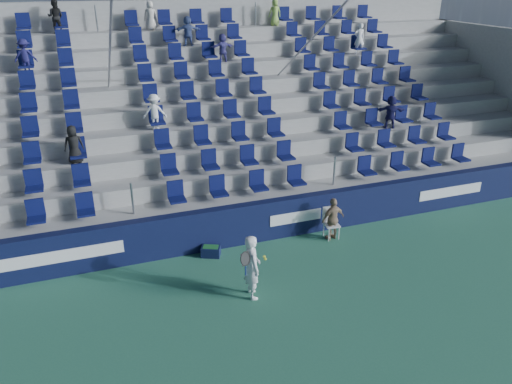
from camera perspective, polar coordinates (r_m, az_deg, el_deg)
ground at (r=12.02m, az=3.70°, el=-12.72°), size 70.00×70.00×0.00m
sponsor_wall at (r=14.21m, az=-1.23°, el=-3.63°), size 24.00×0.32×1.20m
grandstand at (r=18.22m, az=-6.46°, el=7.70°), size 24.00×8.17×6.63m
tennis_player at (r=11.83m, az=-0.44°, el=-8.52°), size 0.69×0.65×1.63m
line_judge_chair at (r=14.71m, az=8.49°, el=-3.19°), size 0.44×0.45×0.93m
line_judge at (r=14.55m, az=8.79°, el=-3.05°), size 0.79×0.43×1.28m
ball_bin at (r=13.81m, az=-5.18°, el=-6.71°), size 0.60×0.52×0.29m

